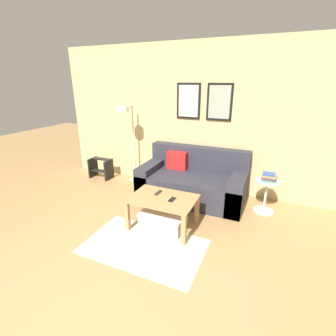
{
  "coord_description": "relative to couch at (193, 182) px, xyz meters",
  "views": [
    {
      "loc": [
        1.22,
        -0.78,
        1.92
      ],
      "look_at": [
        0.02,
        1.95,
        0.85
      ],
      "focal_mm": 26.0,
      "sensor_mm": 36.0,
      "label": 1
    }
  ],
  "objects": [
    {
      "name": "couch",
      "position": [
        0.0,
        0.0,
        0.0
      ],
      "size": [
        1.76,
        0.9,
        0.83
      ],
      "color": "#2D2D38",
      "rests_on": "ground_plane"
    },
    {
      "name": "coffee_table",
      "position": [
        -0.08,
        -1.05,
        0.07
      ],
      "size": [
        0.88,
        0.6,
        0.44
      ],
      "color": "#AD7F4C",
      "rests_on": "ground_plane"
    },
    {
      "name": "remote_control",
      "position": [
        -0.2,
        -0.94,
        0.17
      ],
      "size": [
        0.05,
        0.15,
        0.02
      ],
      "primitive_type": "cube",
      "rotation": [
        0.0,
        0.0,
        -0.07
      ],
      "color": "#232328",
      "rests_on": "coffee_table"
    },
    {
      "name": "storage_bin",
      "position": [
        -0.06,
        -1.07,
        -0.17
      ],
      "size": [
        0.61,
        0.41,
        0.24
      ],
      "color": "gray",
      "rests_on": "ground_plane"
    },
    {
      "name": "book_stack",
      "position": [
        1.19,
        -0.05,
        0.29
      ],
      "size": [
        0.23,
        0.18,
        0.12
      ],
      "color": "#387F4C",
      "rests_on": "side_table"
    },
    {
      "name": "side_table",
      "position": [
        1.18,
        -0.04,
        0.03
      ],
      "size": [
        0.36,
        0.36,
        0.52
      ],
      "color": "white",
      "rests_on": "ground_plane"
    },
    {
      "name": "area_rug",
      "position": [
        -0.11,
        -1.54,
        -0.28
      ],
      "size": [
        1.46,
        0.9,
        0.01
      ],
      "primitive_type": "cube",
      "color": "beige",
      "rests_on": "ground_plane"
    },
    {
      "name": "floor_lamp",
      "position": [
        -1.31,
        0.08,
        0.79
      ],
      "size": [
        0.23,
        0.52,
        1.5
      ],
      "color": "silver",
      "rests_on": "ground_plane"
    },
    {
      "name": "step_stool",
      "position": [
        -2.03,
        0.08,
        -0.07
      ],
      "size": [
        0.44,
        0.28,
        0.41
      ],
      "color": "black",
      "rests_on": "ground_plane"
    },
    {
      "name": "cell_phone",
      "position": [
        0.05,
        -1.05,
        0.16
      ],
      "size": [
        0.07,
        0.14,
        0.01
      ],
      "primitive_type": "cube",
      "rotation": [
        0.0,
        0.0,
        -0.04
      ],
      "color": "black",
      "rests_on": "coffee_table"
    },
    {
      "name": "wall_back",
      "position": [
        -0.06,
        0.47,
        0.99
      ],
      "size": [
        5.6,
        0.09,
        2.55
      ],
      "color": "tan",
      "rests_on": "ground_plane"
    }
  ]
}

